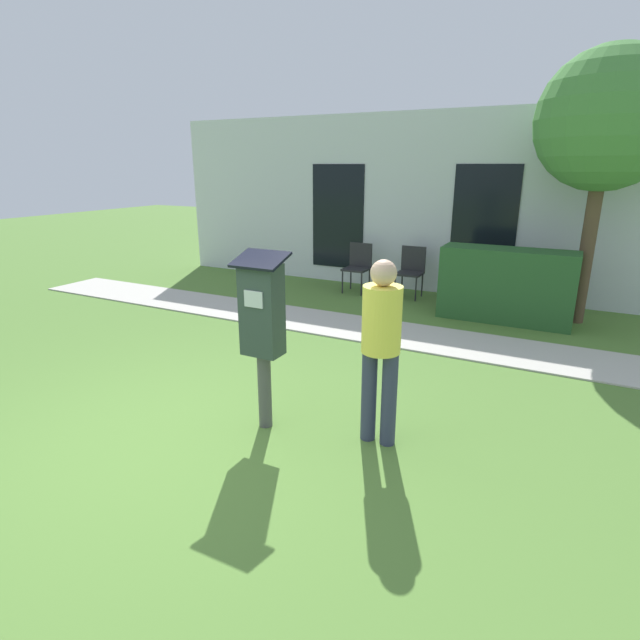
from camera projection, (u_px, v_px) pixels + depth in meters
ground_plane at (172, 440)px, 4.32m from camera, size 40.00×40.00×0.00m
sidewalk at (345, 326)px, 7.37m from camera, size 12.00×1.10×0.02m
building_facade at (409, 204)px, 9.26m from camera, size 10.00×0.26×3.20m
parking_meter at (262, 319)px, 4.26m from camera, size 0.44×0.31×1.59m
person_standing at (381, 339)px, 4.04m from camera, size 0.32×0.32×1.58m
outdoor_chair_left at (358, 264)px, 9.27m from camera, size 0.44×0.44×0.90m
outdoor_chair_middle at (411, 268)px, 8.89m from camera, size 0.44×0.44×0.90m
outdoor_chair_right at (466, 275)px, 8.33m from camera, size 0.44×0.44×0.90m
hedge_row at (506, 285)px, 7.49m from camera, size 1.92×0.60×1.10m
tree at (607, 121)px, 6.74m from camera, size 1.90×1.90×3.82m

